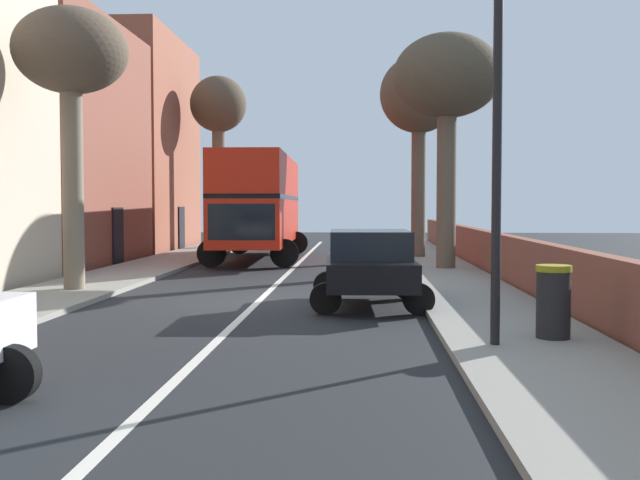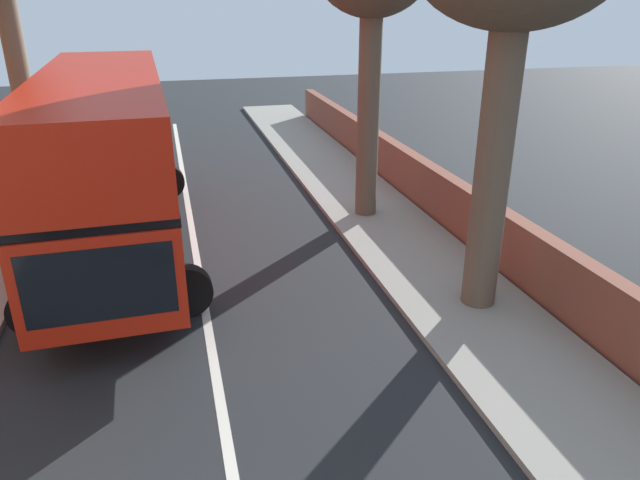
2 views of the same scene
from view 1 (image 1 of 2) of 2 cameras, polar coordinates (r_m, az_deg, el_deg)
name	(u,v)px [view 1 (image 1 of 2)]	position (r m, az deg, el deg)	size (l,w,h in m)	color
ground_plane	(260,300)	(17.11, -4.67, -4.65)	(84.00, 84.00, 0.00)	black
road_centre_line	(260,300)	(17.11, -4.67, -4.64)	(0.16, 54.00, 0.01)	silver
sidewalk_left	(50,296)	(18.41, -20.00, -4.09)	(2.60, 60.00, 0.12)	gray
sidewalk_right	(475,299)	(17.15, 11.83, -4.48)	(2.60, 60.00, 0.12)	gray
boundary_wall_right	(545,273)	(17.39, 16.91, -2.42)	(0.36, 54.00, 1.34)	brown
double_decker_bus	(259,201)	(29.53, -4.71, 3.03)	(3.75, 10.64, 4.06)	red
parked_car_black_right_1	(369,264)	(15.95, 3.82, -1.82)	(2.58, 4.06, 1.65)	black
street_tree_right_1	(419,99)	(30.27, 7.61, 10.66)	(3.11, 3.11, 8.02)	brown
street_tree_left_2	(71,61)	(19.51, -18.60, 12.91)	(2.76, 2.76, 6.86)	#7A6B56
street_tree_left_4	(218,113)	(36.98, -7.82, 9.67)	(2.74, 2.74, 8.34)	brown
street_tree_right_5	(447,82)	(25.09, 9.74, 11.86)	(3.54, 3.54, 7.66)	brown
lamppost_right	(498,94)	(11.33, 13.49, 10.84)	(0.32, 0.32, 6.31)	black
litter_bin_right	(553,301)	(12.10, 17.49, -4.52)	(0.55, 0.55, 1.14)	black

